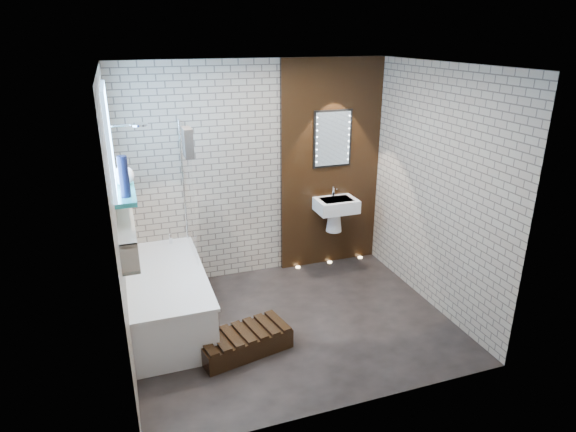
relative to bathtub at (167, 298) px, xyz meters
name	(u,v)px	position (x,y,z in m)	size (l,w,h in m)	color
ground	(293,323)	(1.22, -0.45, -0.29)	(3.20, 3.20, 0.00)	black
room_shell	(293,207)	(1.22, -0.45, 1.01)	(3.24, 3.20, 2.60)	#A19180
walnut_panel	(331,166)	(2.17, 0.82, 1.01)	(1.30, 0.06, 2.60)	black
clerestory_window	(112,149)	(-0.34, -0.10, 1.61)	(0.18, 1.00, 0.94)	#7FADE0
display_niche	(127,230)	(-0.31, -0.30, 0.91)	(0.14, 1.30, 0.26)	teal
bathtub	(167,298)	(0.00, 0.00, 0.00)	(0.79, 1.74, 0.70)	white
bath_screen	(188,191)	(0.35, 0.44, 0.99)	(0.01, 0.78, 1.40)	white
towel	(188,143)	(0.35, 0.20, 1.56)	(0.09, 0.22, 0.29)	black
shower_head	(139,125)	(-0.08, 0.50, 1.71)	(0.18, 0.18, 0.02)	silver
washbasin	(336,210)	(2.17, 0.62, 0.50)	(0.50, 0.36, 0.58)	white
led_mirror	(333,139)	(2.17, 0.78, 1.36)	(0.50, 0.02, 0.70)	black
walnut_step	(244,342)	(0.62, -0.75, -0.19)	(0.87, 0.39, 0.19)	black
niche_bottles	(128,237)	(-0.31, -0.36, 0.87)	(0.06, 0.77, 0.14)	#A15618
sill_vases	(124,176)	(-0.28, -0.17, 1.38)	(0.18, 0.49, 0.36)	black
floor_uplights	(330,262)	(2.17, 0.75, -0.29)	(0.96, 0.06, 0.01)	#FFD899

